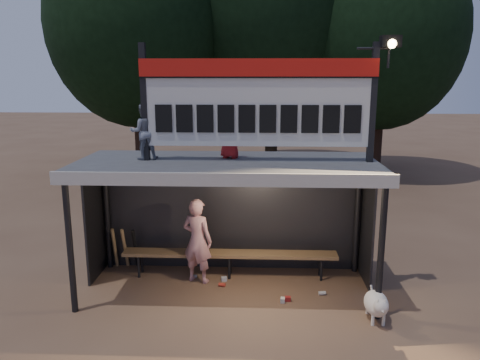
% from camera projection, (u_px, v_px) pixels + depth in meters
% --- Properties ---
extents(ground, '(80.00, 80.00, 0.00)m').
position_uv_depth(ground, '(228.00, 289.00, 8.30)').
color(ground, brown).
rests_on(ground, ground).
extents(player, '(0.67, 0.56, 1.57)m').
position_uv_depth(player, '(197.00, 241.00, 8.47)').
color(player, silver).
rests_on(player, ground).
extents(child_a, '(0.54, 0.47, 0.94)m').
position_uv_depth(child_a, '(144.00, 132.00, 7.80)').
color(child_a, slate).
rests_on(child_a, dugout_shelter).
extents(child_b, '(0.49, 0.39, 0.87)m').
position_uv_depth(child_b, '(230.00, 133.00, 7.93)').
color(child_b, maroon).
rests_on(child_b, dugout_shelter).
extents(dugout_shelter, '(5.10, 2.08, 2.32)m').
position_uv_depth(dugout_shelter, '(228.00, 185.00, 8.13)').
color(dugout_shelter, '#424245').
rests_on(dugout_shelter, ground).
extents(scoreboard_assembly, '(4.10, 0.27, 1.99)m').
position_uv_depth(scoreboard_assembly, '(261.00, 100.00, 7.54)').
color(scoreboard_assembly, black).
rests_on(scoreboard_assembly, dugout_shelter).
extents(bench, '(4.00, 0.35, 0.48)m').
position_uv_depth(bench, '(230.00, 255.00, 8.74)').
color(bench, brown).
rests_on(bench, ground).
extents(tree_left, '(6.46, 6.46, 9.27)m').
position_uv_depth(tree_left, '(136.00, 25.00, 17.01)').
color(tree_left, '#301E15').
rests_on(tree_left, ground).
extents(tree_mid, '(7.22, 7.22, 10.36)m').
position_uv_depth(tree_mid, '(273.00, 11.00, 18.12)').
color(tree_mid, black).
rests_on(tree_mid, ground).
extents(tree_right, '(6.08, 6.08, 8.72)m').
position_uv_depth(tree_right, '(382.00, 34.00, 17.19)').
color(tree_right, black).
rests_on(tree_right, ground).
extents(dog, '(0.36, 0.81, 0.49)m').
position_uv_depth(dog, '(377.00, 304.00, 7.17)').
color(dog, white).
rests_on(dog, ground).
extents(bats, '(0.48, 0.33, 0.84)m').
position_uv_depth(bats, '(125.00, 248.00, 9.09)').
color(bats, olive).
rests_on(bats, ground).
extents(litter, '(2.44, 0.98, 0.08)m').
position_uv_depth(litter, '(254.00, 288.00, 8.24)').
color(litter, '#A61F1C').
rests_on(litter, ground).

